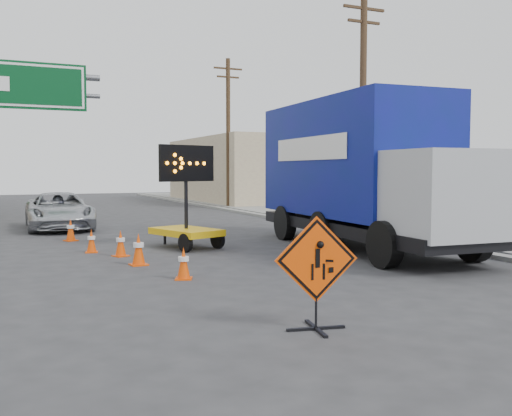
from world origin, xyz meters
TOP-DOWN VIEW (x-y plane):
  - ground at (0.00, 0.00)m, footprint 100.00×100.00m
  - curb_right at (7.20, 15.00)m, footprint 0.40×60.00m
  - sidewalk_right at (9.50, 15.00)m, footprint 4.00×60.00m
  - building_right_far at (13.00, 30.00)m, footprint 10.00×14.00m
  - highway_gantry at (-4.43, 17.96)m, footprint 6.18×0.38m
  - utility_pole_near at (8.00, 10.00)m, footprint 1.80×0.26m
  - utility_pole_far at (8.00, 24.00)m, footprint 1.80×0.26m
  - construction_sign at (-0.53, -1.18)m, footprint 1.24×0.88m
  - arrow_board at (0.37, 8.05)m, footprint 1.93×2.46m
  - pickup_truck at (-2.58, 15.36)m, footprint 2.49×5.23m
  - box_truck at (5.07, 5.75)m, footprint 3.41×9.39m
  - cone_a at (-1.15, 3.34)m, footprint 0.45×0.45m
  - cone_b at (-1.63, 5.52)m, footprint 0.43×0.43m
  - cone_c at (-1.75, 7.14)m, footprint 0.48×0.48m
  - cone_d at (-2.36, 8.21)m, footprint 0.39×0.39m
  - cone_e at (-2.60, 11.20)m, footprint 0.48×0.48m

SIDE VIEW (x-z plane):
  - ground at x=0.00m, z-range 0.00..0.00m
  - curb_right at x=7.20m, z-range 0.00..0.12m
  - sidewalk_right at x=9.50m, z-range 0.00..0.15m
  - cone_d at x=-2.36m, z-range 0.00..0.66m
  - cone_a at x=-1.15m, z-range 0.00..0.69m
  - cone_c at x=-1.75m, z-range 0.00..0.71m
  - cone_e at x=-2.60m, z-range 0.00..0.73m
  - cone_b at x=-1.63m, z-range 0.00..0.79m
  - arrow_board at x=0.37m, z-range -0.85..2.21m
  - pickup_truck at x=-2.58m, z-range 0.00..1.44m
  - construction_sign at x=-0.53m, z-range 0.05..1.71m
  - box_truck at x=5.07m, z-range -0.20..4.18m
  - building_right_far at x=13.00m, z-range 0.00..4.60m
  - utility_pole_near at x=8.00m, z-range 0.18..9.18m
  - utility_pole_far at x=8.00m, z-range 0.18..9.18m
  - highway_gantry at x=-4.43m, z-range 1.62..8.52m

